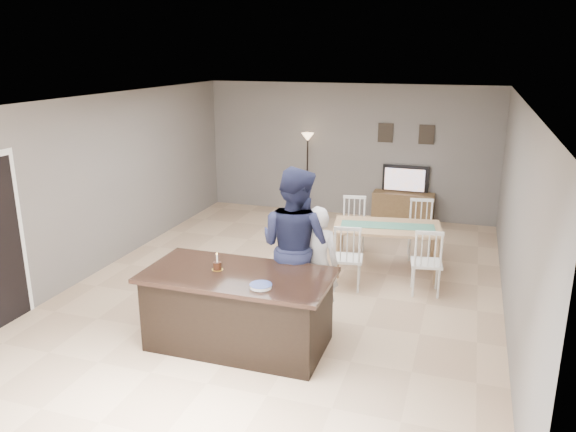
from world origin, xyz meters
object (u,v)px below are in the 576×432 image
(plate_stack, at_px, (261,286))
(dining_table, at_px, (387,234))
(kitchen_island, at_px, (239,309))
(floor_lamp, at_px, (308,152))
(man, at_px, (295,246))
(birthday_cake, at_px, (217,266))
(woman, at_px, (317,265))
(tv_console, at_px, (403,207))
(television, at_px, (405,179))

(plate_stack, bearing_deg, dining_table, 73.83)
(kitchen_island, distance_m, floor_lamp, 5.71)
(man, xyz_separation_m, floor_lamp, (-1.24, 4.79, 0.32))
(dining_table, relative_size, floor_lamp, 1.19)
(birthday_cake, height_order, plate_stack, birthday_cake)
(woman, relative_size, floor_lamp, 0.90)
(birthday_cake, xyz_separation_m, plate_stack, (0.66, -0.32, -0.03))
(tv_console, xyz_separation_m, birthday_cake, (-1.46, -5.54, 0.65))
(floor_lamp, bearing_deg, dining_table, -53.19)
(television, relative_size, man, 0.46)
(tv_console, xyz_separation_m, dining_table, (0.09, -2.78, 0.33))
(floor_lamp, bearing_deg, birthday_cake, -84.37)
(television, distance_m, dining_table, 2.86)
(tv_console, distance_m, plate_stack, 5.95)
(woman, bearing_deg, floor_lamp, -89.00)
(woman, bearing_deg, birthday_cake, 24.24)
(dining_table, bearing_deg, plate_stack, -114.78)
(birthday_cake, bearing_deg, man, 48.14)
(plate_stack, bearing_deg, woman, 75.28)
(man, relative_size, dining_table, 0.99)
(tv_console, distance_m, birthday_cake, 5.77)
(birthday_cake, distance_m, dining_table, 3.18)
(man, bearing_deg, woman, -149.48)
(kitchen_island, relative_size, television, 2.35)
(tv_console, bearing_deg, dining_table, -88.20)
(woman, xyz_separation_m, plate_stack, (-0.30, -1.15, 0.16))
(birthday_cake, bearing_deg, tv_console, 75.23)
(tv_console, bearing_deg, plate_stack, -97.82)
(television, height_order, plate_stack, television)
(television, bearing_deg, dining_table, 91.76)
(man, bearing_deg, television, -80.64)
(woman, height_order, dining_table, woman)
(man, height_order, floor_lamp, man)
(woman, bearing_deg, kitchen_island, 34.20)
(television, bearing_deg, man, 80.97)
(kitchen_island, distance_m, birthday_cake, 0.56)
(television, height_order, dining_table, television)
(dining_table, bearing_deg, birthday_cake, -127.90)
(man, height_order, plate_stack, man)
(plate_stack, bearing_deg, floor_lamp, 101.57)
(woman, height_order, plate_stack, woman)
(dining_table, bearing_deg, woman, -115.63)
(plate_stack, bearing_deg, birthday_cake, 154.13)
(birthday_cake, distance_m, floor_lamp, 5.60)
(tv_console, xyz_separation_m, man, (-0.77, -4.77, 0.70))
(dining_table, distance_m, floor_lamp, 3.57)
(birthday_cake, bearing_deg, woman, 40.89)
(woman, bearing_deg, tv_console, -112.75)
(tv_console, bearing_deg, woman, -96.10)
(plate_stack, distance_m, dining_table, 3.22)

